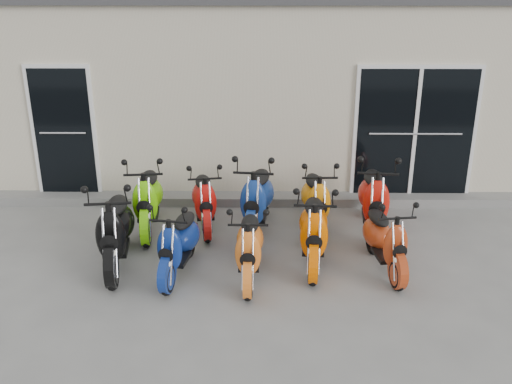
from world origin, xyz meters
TOP-DOWN VIEW (x-y plane):
  - ground at (0.00, 0.00)m, footprint 80.00×80.00m
  - building at (0.00, 5.20)m, footprint 14.00×6.00m
  - front_step at (0.00, 2.02)m, footprint 14.00×0.40m
  - door_left at (-3.20, 2.17)m, footprint 1.07×0.08m
  - door_right at (2.60, 2.17)m, footprint 2.02×0.08m
  - scooter_front_black at (-1.83, -0.21)m, footprint 0.86×1.84m
  - scooter_front_blue at (-0.98, -0.42)m, footprint 0.76×1.56m
  - scooter_front_orange_a at (-0.07, -0.52)m, footprint 0.57×1.51m
  - scooter_front_orange_b at (0.77, -0.11)m, footprint 0.74×1.70m
  - scooter_front_red at (1.68, -0.29)m, footprint 0.73×1.54m
  - scooter_back_green at (-1.63, 0.94)m, footprint 0.81×1.77m
  - scooter_back_red at (-0.79, 1.03)m, footprint 0.78×1.60m
  - scooter_back_blue at (0.01, 0.91)m, footprint 0.86×1.85m
  - scooter_back_yellow at (0.90, 1.00)m, footprint 0.62×1.61m
  - scooter_back_extra at (1.75, 0.91)m, footprint 0.86×1.85m

SIDE VIEW (x-z plane):
  - ground at x=0.00m, z-range 0.00..0.00m
  - front_step at x=0.00m, z-range 0.00..0.15m
  - scooter_front_red at x=1.68m, z-range 0.00..1.10m
  - scooter_front_blue at x=-0.98m, z-range 0.00..1.10m
  - scooter_front_orange_a at x=-0.07m, z-range 0.00..1.11m
  - scooter_back_red at x=-0.79m, z-range 0.00..1.13m
  - scooter_back_yellow at x=0.90m, z-range 0.00..1.18m
  - scooter_front_orange_b at x=0.77m, z-range 0.00..1.23m
  - scooter_back_green at x=-1.63m, z-range 0.00..1.27m
  - scooter_front_black at x=-1.83m, z-range 0.00..1.31m
  - scooter_back_blue at x=0.01m, z-range 0.00..1.32m
  - scooter_back_extra at x=1.75m, z-range 0.00..1.32m
  - door_left at x=-3.20m, z-range 0.15..2.37m
  - door_right at x=2.60m, z-range 0.15..2.37m
  - building at x=0.00m, z-range 0.00..3.20m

